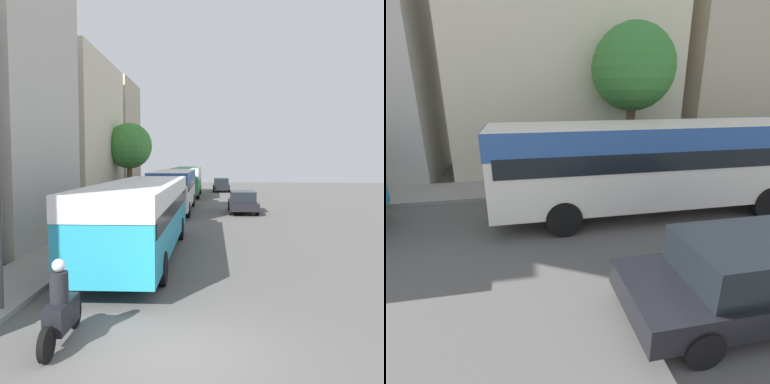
# 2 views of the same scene
# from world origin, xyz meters

# --- Properties ---
(building_far_terrace) EXTENTS (5.26, 10.00, 10.15)m
(building_far_terrace) POSITION_xyz_m (-8.83, 20.04, 5.08)
(building_far_terrace) COLOR beige
(building_far_terrace) RESTS_ON ground_plane
(building_end_row) EXTENTS (5.51, 6.98, 10.30)m
(building_end_row) POSITION_xyz_m (-8.96, 29.34, 5.15)
(building_end_row) COLOR #BCAD93
(building_end_row) RESTS_ON ground_plane
(bus_following) EXTENTS (2.55, 10.37, 2.85)m
(bus_following) POSITION_xyz_m (-2.02, 22.01, 1.87)
(bus_following) COLOR silver
(bus_following) RESTS_ON ground_plane
(car_crossing) EXTENTS (1.93, 4.50, 1.49)m
(car_crossing) POSITION_xyz_m (2.73, 21.53, 0.78)
(car_crossing) COLOR black
(car_crossing) RESTS_ON ground_plane
(street_tree) EXTENTS (3.21, 3.21, 6.06)m
(street_tree) POSITION_xyz_m (-5.21, 22.24, 4.57)
(street_tree) COLOR brown
(street_tree) RESTS_ON sidewalk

